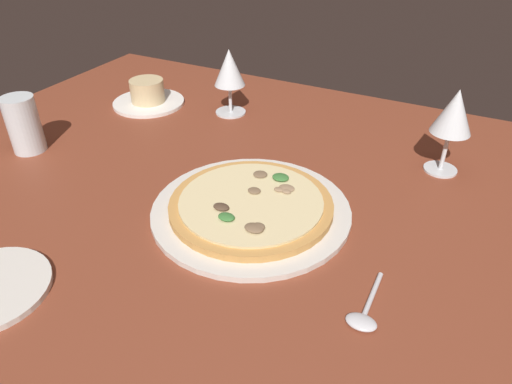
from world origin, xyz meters
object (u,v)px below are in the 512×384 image
ramekin_on_saucer (148,95)px  pizza_main (250,207)px  wine_glass_near (454,114)px  water_glass (25,127)px  wine_glass_far (229,70)px  spoon (364,314)px

ramekin_on_saucer → pizza_main: bearing=-33.6°
wine_glass_near → water_glass: wine_glass_near is taller
pizza_main → wine_glass_near: bearing=47.9°
ramekin_on_saucer → wine_glass_far: 22.78cm
wine_glass_near → pizza_main: bearing=-132.1°
ramekin_on_saucer → wine_glass_far: wine_glass_far is taller
ramekin_on_saucer → wine_glass_far: (20.71, 4.68, 8.24)cm
pizza_main → wine_glass_far: bearing=124.3°
pizza_main → water_glass: water_glass is taller
pizza_main → wine_glass_near: (26.00, 28.81, 10.56)cm
pizza_main → ramekin_on_saucer: size_ratio=1.90×
water_glass → spoon: bearing=-9.3°
ramekin_on_saucer → wine_glass_far: size_ratio=1.14×
water_glass → ramekin_on_saucer: bearing=77.3°
wine_glass_far → water_glass: bearing=-128.3°
ramekin_on_saucer → spoon: (67.09, -42.33, -1.81)cm
pizza_main → wine_glass_near: size_ratio=2.03×
water_glass → spoon: water_glass is taller
ramekin_on_saucer → wine_glass_near: wine_glass_near is taller
wine_glass_far → ramekin_on_saucer: bearing=-167.3°
pizza_main → ramekin_on_saucer: (-43.70, 28.98, 1.10)cm
wine_glass_far → spoon: 66.81cm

